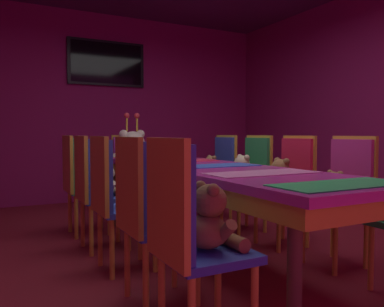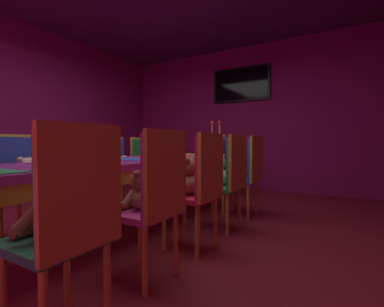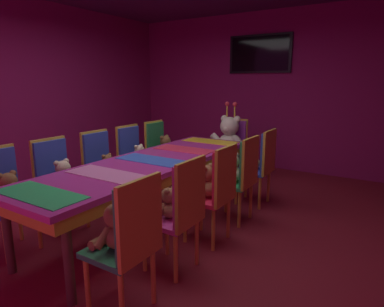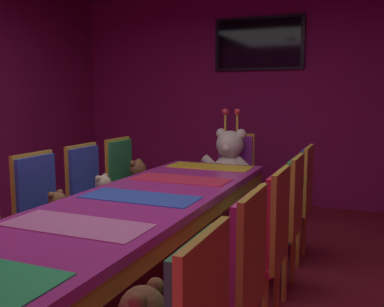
{
  "view_description": "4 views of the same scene",
  "coord_description": "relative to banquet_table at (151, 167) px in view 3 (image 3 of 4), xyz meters",
  "views": [
    {
      "loc": [
        -1.62,
        -2.76,
        1.0
      ],
      "look_at": [
        0.08,
        0.5,
        0.82
      ],
      "focal_mm": 37.08,
      "sensor_mm": 36.0,
      "label": 1
    },
    {
      "loc": [
        1.9,
        -1.99,
        0.9
      ],
      "look_at": [
        0.24,
        0.81,
        0.78
      ],
      "focal_mm": 25.38,
      "sensor_mm": 36.0,
      "label": 2
    },
    {
      "loc": [
        2.24,
        -2.73,
        1.58
      ],
      "look_at": [
        0.17,
        0.57,
        0.73
      ],
      "focal_mm": 31.03,
      "sensor_mm": 36.0,
      "label": 3
    },
    {
      "loc": [
        1.36,
        -2.42,
        1.4
      ],
      "look_at": [
        0.02,
        0.84,
        0.93
      ],
      "focal_mm": 40.61,
      "sensor_mm": 36.0,
      "label": 4
    }
  ],
  "objects": [
    {
      "name": "ground_plane",
      "position": [
        0.0,
        0.0,
        -0.66
      ],
      "size": [
        7.9,
        7.9,
        0.0
      ],
      "primitive_type": "plane",
      "color": "maroon"
    },
    {
      "name": "wall_back",
      "position": [
        0.0,
        3.2,
        0.74
      ],
      "size": [
        5.2,
        0.12,
        2.8
      ],
      "primitive_type": "cube",
      "color": "#8C1959",
      "rests_on": "ground_plane"
    },
    {
      "name": "wall_left",
      "position": [
        -2.6,
        0.0,
        0.74
      ],
      "size": [
        0.12,
        6.4,
        2.8
      ],
      "primitive_type": "cube",
      "color": "#8C1959",
      "rests_on": "ground_plane"
    },
    {
      "name": "banquet_table",
      "position": [
        0.0,
        0.0,
        0.0
      ],
      "size": [
        0.9,
        3.11,
        0.75
      ],
      "color": "#B22D8C",
      "rests_on": "ground_plane"
    },
    {
      "name": "chair_left_0",
      "position": [
        -0.84,
        -1.18,
        -0.06
      ],
      "size": [
        0.42,
        0.41,
        0.98
      ],
      "color": "#2D47B2",
      "rests_on": "ground_plane"
    },
    {
      "name": "teddy_left_0",
      "position": [
        -0.7,
        -1.18,
        -0.06
      ],
      "size": [
        0.26,
        0.34,
        0.32
      ],
      "color": "brown",
      "rests_on": "chair_left_0"
    },
    {
      "name": "chair_left_1",
      "position": [
        -0.83,
        -0.61,
        -0.06
      ],
      "size": [
        0.42,
        0.41,
        0.98
      ],
      "color": "#2D47B2",
      "rests_on": "ground_plane"
    },
    {
      "name": "teddy_left_1",
      "position": [
        -0.68,
        -0.61,
        -0.06
      ],
      "size": [
        0.26,
        0.34,
        0.32
      ],
      "color": "beige",
      "rests_on": "chair_left_1"
    },
    {
      "name": "chair_left_2",
      "position": [
        -0.83,
        0.03,
        -0.06
      ],
      "size": [
        0.42,
        0.41,
        0.98
      ],
      "color": "#2D47B2",
      "rests_on": "ground_plane"
    },
    {
      "name": "teddy_left_2",
      "position": [
        -0.69,
        0.03,
        -0.09
      ],
      "size": [
        0.21,
        0.28,
        0.26
      ],
      "color": "brown",
      "rests_on": "chair_left_2"
    },
    {
      "name": "chair_left_3",
      "position": [
        -0.84,
        0.62,
        -0.06
      ],
      "size": [
        0.42,
        0.41,
        0.98
      ],
      "color": "#2D47B2",
      "rests_on": "ground_plane"
    },
    {
      "name": "teddy_left_3",
      "position": [
        -0.69,
        0.62,
        -0.08
      ],
      "size": [
        0.23,
        0.3,
        0.28
      ],
      "color": "beige",
      "rests_on": "chair_left_3"
    },
    {
      "name": "chair_left_4",
      "position": [
        -0.84,
        1.21,
        -0.06
      ],
      "size": [
        0.42,
        0.41,
        0.98
      ],
      "color": "#268C4C",
      "rests_on": "ground_plane"
    },
    {
      "name": "teddy_left_4",
      "position": [
        -0.7,
        1.21,
        -0.06
      ],
      "size": [
        0.27,
        0.35,
        0.33
      ],
      "color": "brown",
      "rests_on": "chair_left_4"
    },
    {
      "name": "chair_right_0",
      "position": [
        0.84,
        -1.23,
        -0.06
      ],
      "size": [
        0.42,
        0.41,
        0.98
      ],
      "rotation": [
        0.0,
        0.0,
        3.14
      ],
      "color": "#268C4C",
      "rests_on": "ground_plane"
    },
    {
      "name": "teddy_right_0",
      "position": [
        0.69,
        -1.23,
        -0.06
      ],
      "size": [
        0.27,
        0.35,
        0.33
      ],
      "rotation": [
        0.0,
        0.0,
        3.14
      ],
      "color": "brown",
      "rests_on": "chair_right_0"
    },
    {
      "name": "chair_right_1",
      "position": [
        0.83,
        -0.62,
        -0.06
      ],
      "size": [
        0.42,
        0.41,
        0.98
      ],
      "rotation": [
        0.0,
        0.0,
        3.14
      ],
      "color": "#CC338C",
      "rests_on": "ground_plane"
    },
    {
      "name": "teddy_right_1",
      "position": [
        0.69,
        -0.62,
        -0.08
      ],
      "size": [
        0.22,
        0.28,
        0.27
      ],
      "rotation": [
        0.0,
        0.0,
        3.14
      ],
      "color": "olive",
      "rests_on": "chair_right_1"
    },
    {
      "name": "chair_right_2",
      "position": [
        0.84,
        -0.01,
        -0.06
      ],
      "size": [
        0.42,
        0.41,
        0.98
      ],
      "rotation": [
        0.0,
        0.0,
        3.14
      ],
      "color": "red",
      "rests_on": "ground_plane"
    },
    {
      "name": "teddy_right_2",
      "position": [
        0.69,
        -0.01,
        -0.06
      ],
      "size": [
        0.27,
        0.35,
        0.33
      ],
      "rotation": [
        0.0,
        0.0,
        3.14
      ],
      "color": "olive",
      "rests_on": "chair_right_2"
    },
    {
      "name": "chair_right_3",
      "position": [
        0.84,
        0.58,
        -0.06
      ],
      "size": [
        0.42,
        0.41,
        0.98
      ],
      "rotation": [
        0.0,
        0.0,
        3.14
      ],
      "color": "#268C4C",
      "rests_on": "ground_plane"
    },
    {
      "name": "teddy_right_3",
      "position": [
        0.69,
        0.58,
        -0.06
      ],
      "size": [
        0.27,
        0.35,
        0.33
      ],
      "rotation": [
        0.0,
        0.0,
        3.14
      ],
      "color": "beige",
      "rests_on": "chair_right_3"
    },
    {
      "name": "chair_right_4",
      "position": [
        0.83,
        1.21,
        -0.06
      ],
      "size": [
        0.42,
        0.41,
        0.98
      ],
      "rotation": [
        0.0,
        0.0,
        3.14
      ],
      "color": "#2D47B2",
      "rests_on": "ground_plane"
    },
    {
      "name": "teddy_right_4",
      "position": [
        0.69,
        1.21,
        -0.07
      ],
      "size": [
        0.24,
        0.31,
        0.29
      ],
      "rotation": [
        0.0,
        0.0,
        3.14
      ],
      "color": "#9E7247",
      "rests_on": "chair_right_4"
    },
    {
      "name": "throne_chair",
      "position": [
        0.0,
        2.1,
        -0.06
      ],
      "size": [
        0.41,
        0.42,
        0.98
      ],
      "rotation": [
        0.0,
        0.0,
        -1.57
      ],
      "color": "purple",
      "rests_on": "ground_plane"
    },
    {
      "name": "king_teddy_bear",
      "position": [
        0.0,
        1.94,
        0.06
      ],
      "size": [
        0.63,
        0.48,
        0.8
      ],
      "rotation": [
        0.0,
        0.0,
        -1.57
      ],
      "color": "silver",
      "rests_on": "throne_chair"
    },
    {
      "name": "wall_tv",
      "position": [
        0.0,
        3.11,
        1.39
      ],
      "size": [
        1.15,
        0.06,
        0.66
      ],
      "color": "black"
    }
  ]
}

